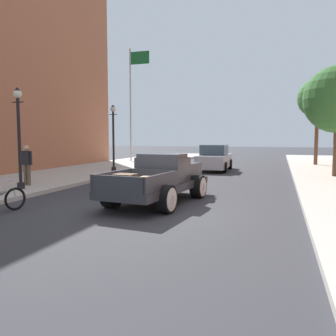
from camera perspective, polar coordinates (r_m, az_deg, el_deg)
The scene contains 8 objects.
ground_plane at distance 10.08m, azimuth -4.87°, elevation -7.09°, with size 140.00×140.00×0.00m, color #333338.
hotrod_truck_gunmetal at distance 11.44m, azimuth -1.09°, elevation -1.78°, with size 2.54×5.07×1.58m.
car_background_silver at distance 22.26m, azimuth 7.69°, elevation 1.55°, with size 1.92×4.33×1.65m.
pedestrian_sidewalk_left at distance 15.29m, azimuth -22.29°, elevation 0.82°, with size 0.53×0.22×1.65m.
street_lamp_near at distance 14.31m, azimuth -23.39°, elevation 5.73°, with size 0.50×0.32×3.85m.
street_lamp_far at distance 20.37m, azimuth -9.01°, elevation 5.77°, with size 0.50×0.32×3.85m.
flagpole at distance 28.99m, azimuth -5.80°, elevation 12.29°, with size 1.74×0.16×9.16m.
street_tree_third at distance 27.33m, azimuth 23.49°, elevation 10.46°, with size 2.82×2.82×6.17m.
Camera 1 is at (3.84, -9.08, 2.12)m, focal length 36.94 mm.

